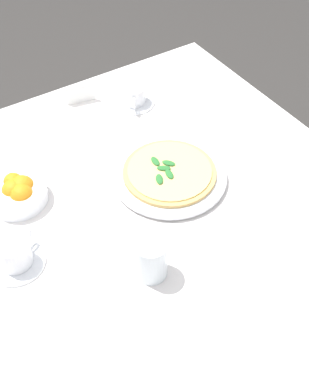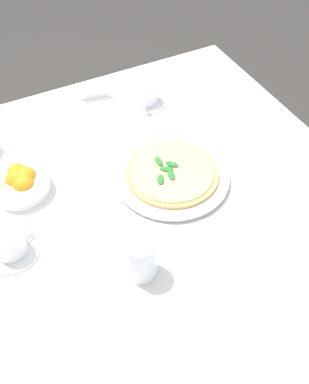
{
  "view_description": "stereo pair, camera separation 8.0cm",
  "coord_description": "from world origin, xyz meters",
  "views": [
    {
      "loc": [
        -0.66,
        0.38,
        1.64
      ],
      "look_at": [
        0.04,
        -0.07,
        0.75
      ],
      "focal_mm": 45.34,
      "sensor_mm": 36.0,
      "label": 1
    },
    {
      "loc": [
        -0.7,
        0.31,
        1.64
      ],
      "look_at": [
        0.04,
        -0.07,
        0.75
      ],
      "focal_mm": 45.34,
      "sensor_mm": 36.0,
      "label": 2
    }
  ],
  "objects": [
    {
      "name": "water_glass_right_edge",
      "position": [
        -0.15,
        0.06,
        0.78
      ],
      "size": [
        0.07,
        0.07,
        0.1
      ],
      "color": "white",
      "rests_on": "dining_table"
    },
    {
      "name": "ground_plane",
      "position": [
        0.0,
        0.0,
        0.0
      ],
      "size": [
        8.0,
        8.0,
        0.0
      ],
      "primitive_type": "plane",
      "color": "#33302D"
    },
    {
      "name": "coffee_cup_left_edge",
      "position": [
        0.03,
        0.3,
        0.77
      ],
      "size": [
        0.13,
        0.13,
        0.07
      ],
      "color": "white",
      "rests_on": "dining_table"
    },
    {
      "name": "pizza",
      "position": [
        0.07,
        -0.14,
        0.76
      ],
      "size": [
        0.24,
        0.24,
        0.02
      ],
      "color": "#DBAD60",
      "rests_on": "pizza_plate"
    },
    {
      "name": "coffee_cup_back_corner",
      "position": [
        0.4,
        -0.23,
        0.76
      ],
      "size": [
        0.13,
        0.13,
        0.06
      ],
      "color": "white",
      "rests_on": "dining_table"
    },
    {
      "name": "menu_card",
      "position": [
        0.5,
        -0.09,
        0.76
      ],
      "size": [
        0.02,
        0.09,
        0.06
      ],
      "rotation": [
        0.0,
        0.0,
        1.37
      ],
      "color": "white",
      "rests_on": "dining_table"
    },
    {
      "name": "pizza_plate",
      "position": [
        0.07,
        -0.14,
        0.75
      ],
      "size": [
        0.3,
        0.3,
        0.02
      ],
      "color": "white",
      "rests_on": "dining_table"
    },
    {
      "name": "citrus_bowl",
      "position": [
        0.21,
        0.22,
        0.76
      ],
      "size": [
        0.15,
        0.15,
        0.07
      ],
      "color": "white",
      "rests_on": "dining_table"
    },
    {
      "name": "dining_table",
      "position": [
        0.0,
        0.0,
        0.61
      ],
      "size": [
        1.19,
        1.19,
        0.73
      ],
      "color": "white",
      "rests_on": "ground_plane"
    }
  ]
}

